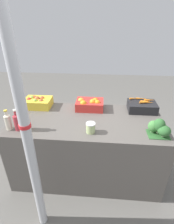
{
  "coord_description": "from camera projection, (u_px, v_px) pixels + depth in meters",
  "views": [
    {
      "loc": [
        0.16,
        -1.85,
        1.95
      ],
      "look_at": [
        0.0,
        0.0,
        0.96
      ],
      "focal_mm": 28.0,
      "sensor_mm": 36.0,
      "label": 1
    }
  ],
  "objects": [
    {
      "name": "support_pole",
      "position": [
        27.0,
        137.0,
        1.39
      ],
      "size": [
        0.09,
        0.09,
        2.23
      ],
      "color": "#B7BABF",
      "rests_on": "ground_plane"
    },
    {
      "name": "apple_crate",
      "position": [
        38.0,
        102.0,
        2.43
      ],
      "size": [
        0.37,
        0.27,
        0.15
      ],
      "color": "gold",
      "rests_on": "market_table"
    },
    {
      "name": "carrot_crate",
      "position": [
        142.0,
        106.0,
        2.33
      ],
      "size": [
        0.37,
        0.27,
        0.16
      ],
      "color": "black",
      "rests_on": "market_table"
    },
    {
      "name": "market_table",
      "position": [
        87.0,
        146.0,
        2.36
      ],
      "size": [
        1.87,
        0.89,
        0.86
      ],
      "primitive_type": "cube",
      "color": "#56514C",
      "rests_on": "ground_plane"
    },
    {
      "name": "juice_bottle_ruby",
      "position": [
        17.0,
        121.0,
        1.9
      ],
      "size": [
        0.08,
        0.08,
        0.25
      ],
      "color": "#B2333D",
      "rests_on": "market_table"
    },
    {
      "name": "juice_bottle_cloudy",
      "position": [
        8.0,
        121.0,
        1.92
      ],
      "size": [
        0.07,
        0.07,
        0.24
      ],
      "color": "beige",
      "rests_on": "market_table"
    },
    {
      "name": "juice_bottle_amber",
      "position": [
        26.0,
        122.0,
        1.9
      ],
      "size": [
        0.08,
        0.08,
        0.26
      ],
      "color": "gold",
      "rests_on": "market_table"
    },
    {
      "name": "broccoli_pile",
      "position": [
        159.0,
        128.0,
        1.83
      ],
      "size": [
        0.22,
        0.2,
        0.18
      ],
      "color": "#2D602D",
      "rests_on": "market_table"
    },
    {
      "name": "ground_plane",
      "position": [
        87.0,
        169.0,
        2.56
      ],
      "size": [
        10.0,
        10.0,
        0.0
      ],
      "primitive_type": "plane",
      "color": "#605E59"
    },
    {
      "name": "orange_crate",
      "position": [
        90.0,
        104.0,
        2.37
      ],
      "size": [
        0.37,
        0.27,
        0.16
      ],
      "color": "red",
      "rests_on": "market_table"
    },
    {
      "name": "pickle_jar",
      "position": [
        91.0,
        128.0,
        1.88
      ],
      "size": [
        0.1,
        0.1,
        0.12
      ],
      "color": "#B2C684",
      "rests_on": "market_table"
    }
  ]
}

